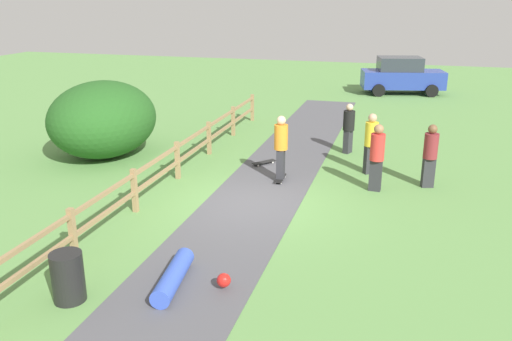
% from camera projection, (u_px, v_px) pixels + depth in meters
% --- Properties ---
extents(ground_plane, '(60.00, 60.00, 0.00)m').
position_uv_depth(ground_plane, '(252.00, 203.00, 13.73)').
color(ground_plane, '#60934C').
extents(asphalt_path, '(2.40, 28.00, 0.02)m').
position_uv_depth(asphalt_path, '(252.00, 203.00, 13.73)').
color(asphalt_path, '#515156').
rests_on(asphalt_path, ground_plane).
extents(wooden_fence, '(0.12, 18.12, 1.10)m').
position_uv_depth(wooden_fence, '(157.00, 170.00, 14.19)').
color(wooden_fence, '#997A51').
rests_on(wooden_fence, ground_plane).
extents(bush_large, '(3.27, 3.92, 2.45)m').
position_uv_depth(bush_large, '(103.00, 119.00, 17.39)').
color(bush_large, '#23561E').
rests_on(bush_large, ground_plane).
extents(trash_bin, '(0.56, 0.56, 0.90)m').
position_uv_depth(trash_bin, '(68.00, 277.00, 9.29)').
color(trash_bin, black).
rests_on(trash_bin, ground_plane).
extents(skater_riding, '(0.39, 0.81, 1.88)m').
position_uv_depth(skater_riding, '(281.00, 145.00, 15.02)').
color(skater_riding, black).
rests_on(skater_riding, asphalt_path).
extents(skater_fallen, '(1.35, 1.67, 0.36)m').
position_uv_depth(skater_fallen, '(177.00, 277.00, 9.79)').
color(skater_fallen, blue).
rests_on(skater_fallen, asphalt_path).
extents(skateboard_loose, '(0.66, 0.74, 0.08)m').
position_uv_depth(skateboard_loose, '(264.00, 162.00, 16.78)').
color(skateboard_loose, black).
rests_on(skateboard_loose, asphalt_path).
extents(bystander_maroon, '(0.47, 0.47, 1.77)m').
position_uv_depth(bystander_maroon, '(430.00, 153.00, 14.60)').
color(bystander_maroon, '#2D2D33').
rests_on(bystander_maroon, ground_plane).
extents(bystander_yellow, '(0.53, 0.53, 1.81)m').
position_uv_depth(bystander_yellow, '(371.00, 141.00, 15.71)').
color(bystander_yellow, '#2D2D33').
rests_on(bystander_yellow, ground_plane).
extents(bystander_red, '(0.41, 0.41, 1.84)m').
position_uv_depth(bystander_red, '(377.00, 154.00, 14.32)').
color(bystander_red, '#2D2D33').
rests_on(bystander_red, ground_plane).
extents(bystander_black, '(0.49, 0.49, 1.67)m').
position_uv_depth(bystander_black, '(349.00, 126.00, 17.78)').
color(bystander_black, '#2D2D33').
rests_on(bystander_black, ground_plane).
extents(parked_car_blue, '(4.47, 2.68, 1.92)m').
position_uv_depth(parked_car_blue, '(402.00, 76.00, 28.30)').
color(parked_car_blue, '#283D99').
rests_on(parked_car_blue, ground_plane).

